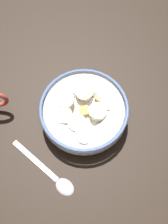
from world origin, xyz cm
name	(u,v)px	position (x,y,z in cm)	size (l,w,h in cm)	color
ground_plane	(84,119)	(0.00, 0.00, -1.00)	(131.34, 131.34, 2.00)	black
cereal_bowl	(84,113)	(0.01, -0.04, 2.74)	(16.86, 16.86, 5.39)	white
spoon	(55,178)	(-5.37, -12.07, 0.33)	(12.70, 11.28, 0.80)	#A5A5AD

